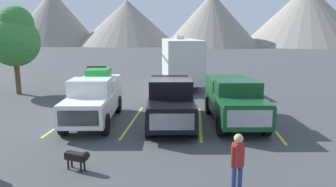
% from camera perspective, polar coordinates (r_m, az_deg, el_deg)
% --- Properties ---
extents(ground_plane, '(240.00, 240.00, 0.00)m').
position_cam_1_polar(ground_plane, '(15.47, -0.24, -4.91)').
color(ground_plane, '#3F4244').
extents(pickup_truck_a, '(2.46, 5.60, 2.59)m').
position_cam_1_polar(pickup_truck_a, '(15.52, -13.16, -0.61)').
color(pickup_truck_a, white).
rests_on(pickup_truck_a, ground).
extents(pickup_truck_b, '(2.58, 5.95, 2.19)m').
position_cam_1_polar(pickup_truck_b, '(14.86, 0.45, -1.13)').
color(pickup_truck_b, black).
rests_on(pickup_truck_b, ground).
extents(pickup_truck_c, '(2.61, 5.57, 2.12)m').
position_cam_1_polar(pickup_truck_c, '(15.25, 11.84, -1.01)').
color(pickup_truck_c, '#144723').
rests_on(pickup_truck_c, ground).
extents(lot_stripe_a, '(0.12, 5.50, 0.01)m').
position_cam_1_polar(lot_stripe_a, '(16.40, -17.65, -4.50)').
color(lot_stripe_a, gold).
rests_on(lot_stripe_a, ground).
extents(lot_stripe_b, '(0.12, 5.50, 0.01)m').
position_cam_1_polar(lot_stripe_b, '(15.46, -6.37, -4.97)').
color(lot_stripe_b, gold).
rests_on(lot_stripe_b, ground).
extents(lot_stripe_c, '(0.12, 5.50, 0.01)m').
position_cam_1_polar(lot_stripe_c, '(15.17, 5.84, -5.28)').
color(lot_stripe_c, gold).
rests_on(lot_stripe_c, ground).
extents(lot_stripe_d, '(0.12, 5.50, 0.01)m').
position_cam_1_polar(lot_stripe_d, '(15.58, 17.97, -5.34)').
color(lot_stripe_d, gold).
rests_on(lot_stripe_d, ground).
extents(camper_trailer_a, '(3.69, 8.42, 3.94)m').
position_cam_1_polar(camper_trailer_a, '(24.75, 2.39, 6.09)').
color(camper_trailer_a, silver).
rests_on(camper_trailer_a, ground).
extents(person_a, '(0.36, 0.29, 1.76)m').
position_cam_1_polar(person_a, '(8.47, 12.44, -11.94)').
color(person_a, navy).
rests_on(person_a, ground).
extents(dog, '(0.95, 0.48, 0.66)m').
position_cam_1_polar(dog, '(10.43, -15.89, -10.93)').
color(dog, black).
rests_on(dog, ground).
extents(tree_a, '(3.37, 3.37, 5.96)m').
position_cam_1_polar(tree_a, '(23.81, -25.96, 9.14)').
color(tree_a, brown).
rests_on(tree_a, ground).
extents(mountain_ridge, '(144.51, 35.64, 17.14)m').
position_cam_1_polar(mountain_ridge, '(93.94, 5.91, 13.24)').
color(mountain_ridge, gray).
rests_on(mountain_ridge, ground).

